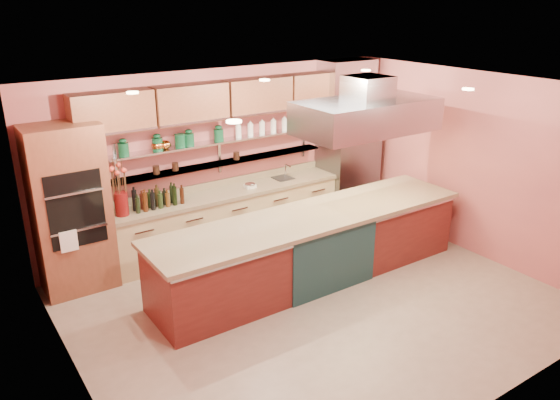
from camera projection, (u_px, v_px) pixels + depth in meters
floor at (315, 303)px, 7.24m from camera, size 6.00×5.00×0.02m
ceiling at (321, 90)px, 6.26m from camera, size 6.00×5.00×0.02m
wall_back at (221, 157)px, 8.69m from camera, size 6.00×0.04×2.80m
wall_front at (492, 287)px, 4.81m from camera, size 6.00×0.04×2.80m
wall_left at (68, 267)px, 5.17m from camera, size 0.04×5.00×2.80m
wall_right at (473, 164)px, 8.33m from camera, size 0.04×5.00×2.80m
oven_stack at (71, 210)px, 7.24m from camera, size 0.95×0.64×2.30m
refrigerator at (348, 160)px, 9.77m from camera, size 0.95×0.72×2.10m
back_counter at (230, 218)px, 8.75m from camera, size 3.84×0.64×0.93m
wall_shelf_lower at (223, 163)px, 8.58m from camera, size 3.60×0.26×0.03m
wall_shelf_upper at (222, 141)px, 8.45m from camera, size 3.60×0.26×0.03m
upper_cabinets at (225, 99)px, 8.21m from camera, size 4.60×0.36×0.55m
range_hood at (366, 116)px, 7.56m from camera, size 2.00×1.00×0.45m
ceiling_downlights at (310, 90)px, 6.42m from camera, size 4.00×2.80×0.02m
island at (312, 247)px, 7.70m from camera, size 4.68×1.02×0.98m
flower_vase at (121, 204)px, 7.59m from camera, size 0.24×0.24×0.34m
oil_bottle_cluster at (159, 199)px, 7.89m from camera, size 0.82×0.35×0.26m
kitchen_scale at (250, 185)px, 8.73m from camera, size 0.18×0.14×0.09m
bar_faucet at (285, 171)px, 9.18m from camera, size 0.04×0.04×0.23m
copper_kettle at (165, 145)px, 7.94m from camera, size 0.17×0.17×0.13m
green_canister at (180, 140)px, 8.05m from camera, size 0.17×0.17×0.19m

